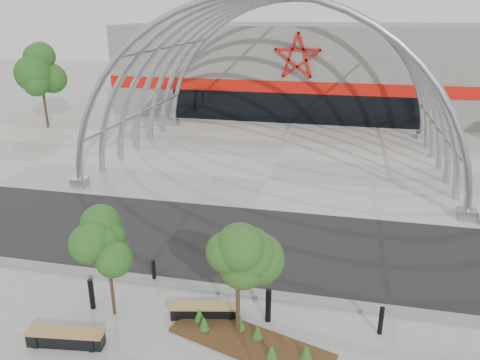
{
  "coord_description": "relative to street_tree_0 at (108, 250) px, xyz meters",
  "views": [
    {
      "loc": [
        3.96,
        -13.81,
        9.25
      ],
      "look_at": [
        0.0,
        4.0,
        2.6
      ],
      "focal_mm": 35.0,
      "sensor_mm": 36.0,
      "label": 1
    }
  ],
  "objects": [
    {
      "name": "street_tree_1",
      "position": [
        4.12,
        -0.11,
        0.41
      ],
      "size": [
        1.61,
        1.61,
        3.81
      ],
      "color": "#2D2214",
      "rests_on": "ground"
    },
    {
      "name": "kerb",
      "position": [
        2.77,
        2.0,
        -2.27
      ],
      "size": [
        60.0,
        0.5,
        0.12
      ],
      "primitive_type": "cube",
      "color": "slate",
      "rests_on": "ground"
    },
    {
      "name": "bollard_1",
      "position": [
        -0.83,
        0.12,
        -1.8
      ],
      "size": [
        0.17,
        0.17,
        1.07
      ],
      "primitive_type": "cylinder",
      "color": "black",
      "rests_on": "ground"
    },
    {
      "name": "vault_canopy",
      "position": [
        2.77,
        17.75,
        -2.31
      ],
      "size": [
        20.8,
        15.8,
        20.36
      ],
      "color": "#93999D",
      "rests_on": "ground"
    },
    {
      "name": "arena_building",
      "position": [
        2.77,
        35.7,
        1.66
      ],
      "size": [
        34.0,
        15.24,
        8.0
      ],
      "color": "slate",
      "rests_on": "ground"
    },
    {
      "name": "bollard_3",
      "position": [
        4.91,
        0.7,
        -1.76
      ],
      "size": [
        0.18,
        0.18,
        1.14
      ],
      "primitive_type": "cylinder",
      "color": "black",
      "rests_on": "ground"
    },
    {
      "name": "bench_1",
      "position": [
        2.92,
        0.44,
        -2.11
      ],
      "size": [
        2.26,
        0.93,
        0.46
      ],
      "color": "black",
      "rests_on": "ground"
    },
    {
      "name": "bollard_0",
      "position": [
        0.52,
        2.08,
        -1.9
      ],
      "size": [
        0.14,
        0.14,
        0.86
      ],
      "primitive_type": "cylinder",
      "color": "black",
      "rests_on": "ground"
    },
    {
      "name": "ground",
      "position": [
        2.77,
        2.25,
        -2.33
      ],
      "size": [
        140.0,
        140.0,
        0.0
      ],
      "primitive_type": "plane",
      "color": "gray",
      "rests_on": "ground"
    },
    {
      "name": "forecourt",
      "position": [
        2.77,
        17.75,
        -2.31
      ],
      "size": [
        60.0,
        17.0,
        0.04
      ],
      "primitive_type": "cube",
      "color": "#9E988F",
      "rests_on": "ground"
    },
    {
      "name": "street_tree_0",
      "position": [
        0.0,
        0.0,
        0.0
      ],
      "size": [
        1.42,
        1.42,
        3.24
      ],
      "color": "black",
      "rests_on": "ground"
    },
    {
      "name": "planting_bed",
      "position": [
        4.52,
        -0.45,
        -2.21
      ],
      "size": [
        5.08,
        2.89,
        0.51
      ],
      "color": "#372511",
      "rests_on": "ground"
    },
    {
      "name": "bollard_4",
      "position": [
        8.32,
        0.84,
        -1.87
      ],
      "size": [
        0.15,
        0.15,
        0.92
      ],
      "primitive_type": "cylinder",
      "color": "black",
      "rests_on": "ground"
    },
    {
      "name": "bollard_2",
      "position": [
        3.71,
        2.69,
        -1.84
      ],
      "size": [
        0.16,
        0.16,
        0.99
      ],
      "primitive_type": "cylinder",
      "color": "black",
      "rests_on": "ground"
    },
    {
      "name": "bench_0",
      "position": [
        -0.67,
        -1.71,
        -2.1
      ],
      "size": [
        2.34,
        0.79,
        0.48
      ],
      "color": "black",
      "rests_on": "ground"
    },
    {
      "name": "road",
      "position": [
        2.77,
        5.75,
        -2.32
      ],
      "size": [
        140.0,
        7.0,
        0.02
      ],
      "primitive_type": "cube",
      "color": "black",
      "rests_on": "ground"
    },
    {
      "name": "bg_tree_0",
      "position": [
        -17.23,
        22.25,
        2.31
      ],
      "size": [
        3.0,
        3.0,
        6.45
      ],
      "color": "black",
      "rests_on": "ground"
    }
  ]
}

